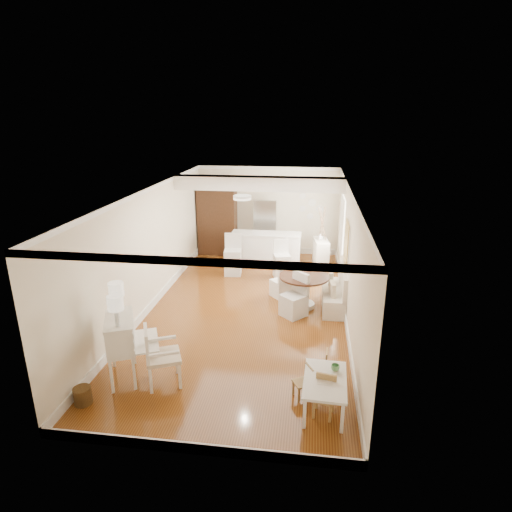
% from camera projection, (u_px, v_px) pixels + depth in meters
% --- Properties ---
extents(room, '(9.00, 9.04, 2.82)m').
position_uv_depth(room, '(250.00, 225.00, 9.65)').
color(room, brown).
rests_on(room, ground).
extents(secretary_bureau, '(1.18, 1.19, 1.14)m').
position_uv_depth(secretary_bureau, '(122.00, 348.00, 7.26)').
color(secretary_bureau, white).
rests_on(secretary_bureau, ground).
extents(gustavian_armchair, '(0.79, 0.79, 1.05)m').
position_uv_depth(gustavian_armchair, '(163.00, 356.00, 7.13)').
color(gustavian_armchair, white).
rests_on(gustavian_armchair, ground).
extents(wicker_basket, '(0.35, 0.35, 0.28)m').
position_uv_depth(wicker_basket, '(83.00, 396.00, 6.73)').
color(wicker_basket, '#4E3518').
rests_on(wicker_basket, ground).
extents(kids_table, '(0.69, 1.10, 0.54)m').
position_uv_depth(kids_table, '(324.00, 394.00, 6.56)').
color(kids_table, silver).
rests_on(kids_table, ground).
extents(kids_chair_a, '(0.36, 0.36, 0.56)m').
position_uv_depth(kids_chair_a, '(302.00, 382.00, 6.83)').
color(kids_chair_a, '#A07D48').
rests_on(kids_chair_a, ground).
extents(kids_chair_b, '(0.27, 0.27, 0.53)m').
position_uv_depth(kids_chair_b, '(320.00, 363.00, 7.37)').
color(kids_chair_b, tan).
rests_on(kids_chair_b, ground).
extents(kids_chair_c, '(0.37, 0.37, 0.65)m').
position_uv_depth(kids_chair_c, '(324.00, 397.00, 6.40)').
color(kids_chair_c, tan).
rests_on(kids_chair_c, ground).
extents(banquette, '(0.52, 1.60, 0.98)m').
position_uv_depth(banquette, '(334.00, 287.00, 10.04)').
color(banquette, silver).
rests_on(banquette, ground).
extents(dining_table, '(1.28, 1.28, 0.79)m').
position_uv_depth(dining_table, '(304.00, 291.00, 10.03)').
color(dining_table, '#3F2114').
rests_on(dining_table, ground).
extents(slip_chair_near, '(0.68, 0.68, 1.00)m').
position_uv_depth(slip_chair_near, '(294.00, 295.00, 9.56)').
color(slip_chair_near, silver).
rests_on(slip_chair_near, ground).
extents(slip_chair_far, '(0.58, 0.58, 0.85)m').
position_uv_depth(slip_chair_far, '(281.00, 280.00, 10.62)').
color(slip_chair_far, white).
rests_on(slip_chair_far, ground).
extents(breakfast_counter, '(2.05, 0.65, 1.03)m').
position_uv_depth(breakfast_counter, '(266.00, 250.00, 12.72)').
color(breakfast_counter, white).
rests_on(breakfast_counter, ground).
extents(bar_stool_left, '(0.51, 0.51, 1.16)m').
position_uv_depth(bar_stool_left, '(233.00, 255.00, 12.04)').
color(bar_stool_left, silver).
rests_on(bar_stool_left, ground).
extents(bar_stool_right, '(0.52, 0.52, 1.07)m').
position_uv_depth(bar_stool_right, '(282.00, 259.00, 11.82)').
color(bar_stool_right, white).
rests_on(bar_stool_right, ground).
extents(pantry_cabinet, '(1.20, 0.60, 2.30)m').
position_uv_depth(pantry_cabinet, '(217.00, 219.00, 13.75)').
color(pantry_cabinet, '#381E11').
rests_on(pantry_cabinet, ground).
extents(fridge, '(0.75, 0.65, 1.80)m').
position_uv_depth(fridge, '(276.00, 229.00, 13.56)').
color(fridge, silver).
rests_on(fridge, ground).
extents(sideboard, '(0.49, 0.90, 0.82)m').
position_uv_depth(sideboard, '(321.00, 253.00, 12.75)').
color(sideboard, white).
rests_on(sideboard, ground).
extents(pencil_cup, '(0.17, 0.17, 0.10)m').
position_uv_depth(pencil_cup, '(335.00, 368.00, 6.67)').
color(pencil_cup, '#61A76A').
rests_on(pencil_cup, kids_table).
extents(branch_vase, '(0.21, 0.21, 0.18)m').
position_uv_depth(branch_vase, '(320.00, 237.00, 12.63)').
color(branch_vase, white).
rests_on(branch_vase, sideboard).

